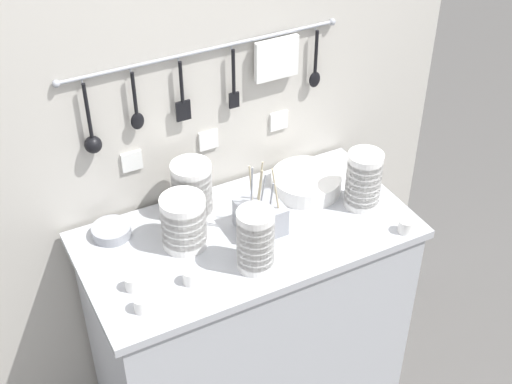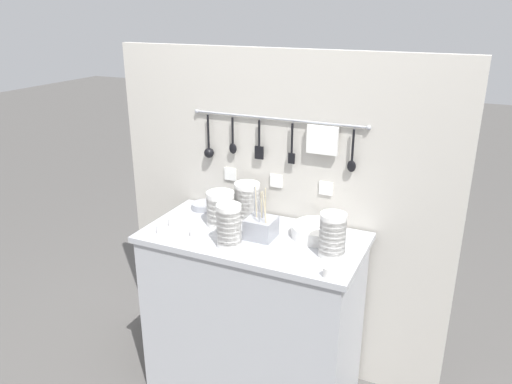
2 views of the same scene
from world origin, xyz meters
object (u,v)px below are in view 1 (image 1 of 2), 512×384
Objects in this scene: bowl_stack_wide_centre at (256,240)px; plate_stack at (306,182)px; steel_mixing_bowl at (112,231)px; cutlery_caddy at (260,217)px; cup_back_left at (142,304)px; cup_back_right at (405,226)px; cup_front_right at (191,277)px; cup_edge_near at (133,283)px; bowl_stack_short_front at (364,180)px; bowl_stack_back_corner at (184,222)px; bowl_stack_nested_right at (192,190)px.

plate_stack is at bearing 38.22° from bowl_stack_wide_centre.
steel_mixing_bowl is 0.49m from cutlery_caddy.
cup_back_right is (0.89, -0.07, 0.00)m from cup_back_left.
cup_back_right is (0.86, -0.43, 0.01)m from steel_mixing_bowl.
cup_front_right is 1.00× the size of cup_edge_near.
plate_stack is 0.61m from cup_front_right.
cutlery_caddy reaches higher than cup_back_right.
bowl_stack_short_front is 0.86m from cup_back_left.
cup_back_right is at bearing -26.56° from steel_mixing_bowl.
bowl_stack_back_corner is 0.86× the size of bowl_stack_wide_centre.
cup_edge_near is (-0.22, -0.12, -0.07)m from bowl_stack_back_corner.
plate_stack reaches higher than cup_edge_near.
bowl_stack_wide_centre is 4.51× the size of cup_front_right.
cup_front_right is at bearing -172.95° from bowl_stack_short_front.
bowl_stack_back_corner is at bearing 28.04° from cup_edge_near.
bowl_stack_nested_right is 0.81× the size of plate_stack.
bowl_stack_nested_right is at bearing 65.08° from cup_front_right.
plate_stack is 5.28× the size of cup_front_right.
steel_mixing_bowl is at bearing 153.44° from cup_back_right.
cup_back_left is at bearing -160.77° from cutlery_caddy.
cup_back_right is at bearing -77.03° from bowl_stack_short_front.
cup_front_right is (0.14, -0.32, 0.01)m from steel_mixing_bowl.
plate_stack reaches higher than cup_back_right.
bowl_stack_nested_right is 0.16m from bowl_stack_back_corner.
cutlery_caddy is at bearing -47.99° from bowl_stack_nested_right.
bowl_stack_short_front is at bearing -6.54° from cutlery_caddy.
bowl_stack_back_corner is 0.25m from bowl_stack_wide_centre.
bowl_stack_wide_centre reaches higher than cup_front_right.
cutlery_caddy reaches higher than cup_back_left.
steel_mixing_bowl is at bearing 163.62° from bowl_stack_short_front.
plate_stack is (0.34, 0.27, -0.08)m from bowl_stack_wide_centre.
bowl_stack_wide_centre is 0.39m from cup_edge_near.
cup_back_left is at bearing -132.10° from bowl_stack_nested_right.
cup_front_right is at bearing -155.95° from plate_stack.
steel_mixing_bowl is (-0.35, 0.35, -0.09)m from bowl_stack_wide_centre.
bowl_stack_nested_right is at bearing 171.59° from plate_stack.
bowl_stack_wide_centre reaches higher than plate_stack.
bowl_stack_back_corner is 3.86× the size of cup_back_right.
bowl_stack_back_corner is 3.86× the size of cup_front_right.
bowl_stack_wide_centre reaches higher than cup_edge_near.
plate_stack is at bearing -8.41° from bowl_stack_nested_right.
cup_back_right is (0.89, -0.16, 0.00)m from cup_edge_near.
cutlery_caddy is 5.62× the size of cup_back_left.
plate_stack is (-0.13, 0.16, -0.07)m from bowl_stack_short_front.
plate_stack is 0.70m from steel_mixing_bowl.
plate_stack is at bearing 21.59° from cup_back_left.
bowl_stack_back_corner reaches higher than cup_front_right.
cutlery_caddy is (0.25, -0.05, -0.04)m from bowl_stack_back_corner.
steel_mixing_bowl is 0.37m from cup_back_left.
bowl_stack_nested_right is 0.95× the size of bowl_stack_wide_centre.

